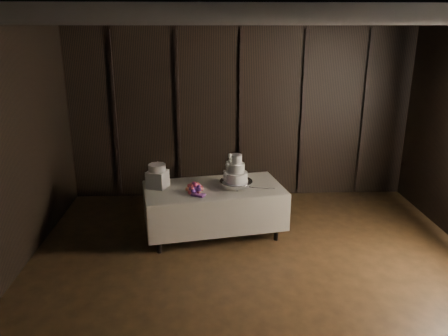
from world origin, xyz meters
The scene contains 8 objects.
room centered at (0.00, 0.00, 1.50)m, with size 6.08×7.08×3.08m.
display_table centered at (-0.51, 1.85, 0.42)m, with size 2.14×1.38×0.76m.
cake_stand centered at (-0.19, 1.85, 0.81)m, with size 0.48×0.48×0.09m, color silver.
wedding_cake centered at (-0.22, 1.83, 1.01)m, with size 0.37×0.33×0.40m.
bouquet centered at (-0.78, 1.63, 0.82)m, with size 0.29×0.39×0.19m, color #D94758, non-canonical shape.
box_pedestal centered at (-1.32, 1.87, 0.89)m, with size 0.26×0.26×0.25m, color white.
small_cake centered at (-1.32, 1.87, 1.06)m, with size 0.25×0.25×0.10m, color white.
cake_knife centered at (0.14, 1.77, 0.77)m, with size 0.37×0.02×0.01m, color silver.
Camera 1 is at (-0.61, -4.09, 2.97)m, focal length 35.00 mm.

